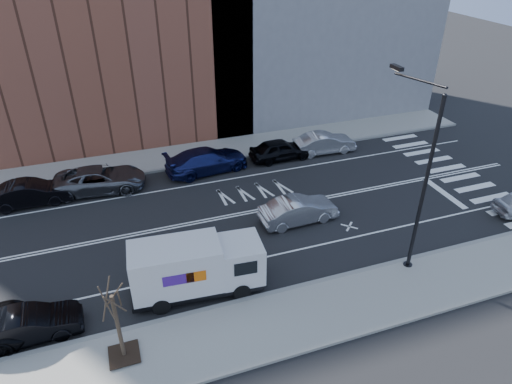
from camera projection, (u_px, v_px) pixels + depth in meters
ground at (232, 216)px, 27.01m from camera, size 120.00×120.00×0.00m
sidewalk_near at (290, 320)px, 19.84m from camera, size 44.00×3.60×0.15m
sidewalk_far at (198, 153)px, 34.10m from camera, size 44.00×3.60×0.15m
curb_near at (275, 293)px, 21.29m from camera, size 44.00×0.25×0.17m
curb_far at (204, 163)px, 32.63m from camera, size 44.00×0.25×0.17m
crosswalk at (453, 173)px, 31.56m from camera, size 3.00×14.00×0.01m
road_markings at (232, 216)px, 27.00m from camera, size 40.00×8.60×0.01m
streetlight at (420, 174)px, 20.80m from camera, size 0.44×4.02×9.34m
street_tree at (119, 333)px, 17.46m from camera, size 1.20×1.20×3.75m
fedex_van at (196, 267)px, 20.76m from camera, size 6.24×2.55×2.78m
far_parked_b at (30, 193)px, 27.75m from camera, size 4.66×1.64×1.53m
far_parked_c at (100, 179)px, 29.19m from camera, size 5.92×3.20×1.58m
far_parked_d at (207, 160)px, 31.40m from camera, size 6.00×3.07×1.67m
far_parked_e at (280, 149)px, 33.04m from camera, size 4.52×1.91×1.53m
far_parked_f at (324, 143)px, 34.01m from camera, size 4.67×1.79×1.52m
driving_sedan at (299, 210)px, 26.14m from camera, size 4.62×1.79×1.50m
near_parked_rear_a at (28, 325)px, 18.77m from camera, size 4.30×1.62×1.40m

